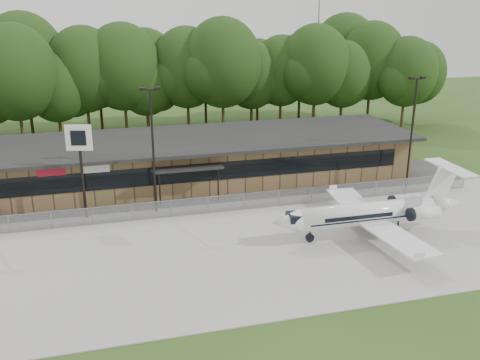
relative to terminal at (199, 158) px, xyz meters
name	(u,v)px	position (x,y,z in m)	size (l,w,h in m)	color
ground	(281,311)	(0.00, -23.94, -2.18)	(160.00, 160.00, 0.00)	#284418
apron	(243,249)	(0.00, -15.94, -2.14)	(64.00, 18.00, 0.08)	#9E9B93
parking_lot	(209,194)	(0.00, -4.44, -2.15)	(50.00, 9.00, 0.06)	#383835
terminal	(199,158)	(0.00, 0.00, 0.00)	(41.00, 11.65, 4.30)	brown
fence	(220,204)	(0.00, -8.94, -1.40)	(46.00, 0.04, 1.52)	gray
treeline	(170,77)	(0.00, 18.06, 5.32)	(72.00, 12.00, 15.00)	black
radio_mast	(318,30)	(22.00, 24.06, 10.32)	(0.20, 0.20, 25.00)	gray
light_pole_mid	(153,142)	(-5.00, -7.44, 3.80)	(1.55, 0.30, 10.23)	black
light_pole_right	(412,125)	(18.00, -7.44, 3.80)	(1.55, 0.30, 10.23)	black
business_jet	(374,213)	(9.81, -16.23, -0.38)	(14.84, 13.18, 5.02)	white
pole_sign	(80,148)	(-10.53, -7.14, 3.62)	(1.98, 0.70, 7.57)	black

